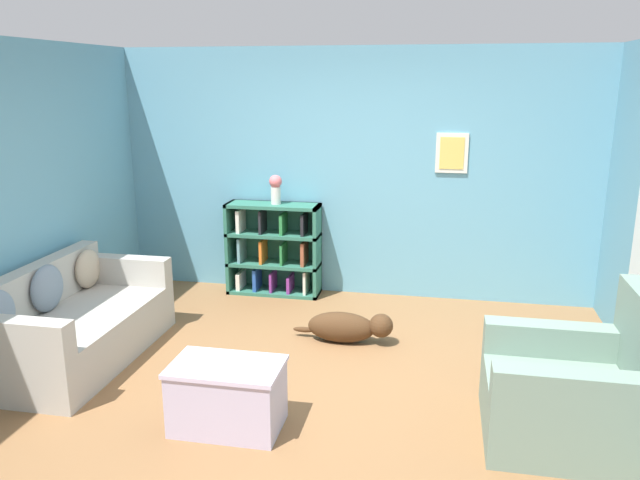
% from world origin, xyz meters
% --- Properties ---
extents(ground_plane, '(14.00, 14.00, 0.00)m').
position_xyz_m(ground_plane, '(0.00, 0.00, 0.00)').
color(ground_plane, brown).
extents(wall_back, '(5.60, 0.13, 2.60)m').
position_xyz_m(wall_back, '(0.00, 2.25, 1.30)').
color(wall_back, '#609EB7').
rests_on(wall_back, ground_plane).
extents(couch, '(0.90, 1.75, 0.80)m').
position_xyz_m(couch, '(-2.04, 0.10, 0.30)').
color(couch, '#ADA89E').
rests_on(couch, ground_plane).
extents(bookshelf, '(1.00, 0.33, 0.99)m').
position_xyz_m(bookshelf, '(-0.83, 2.04, 0.48)').
color(bookshelf, '#2D6B56').
rests_on(bookshelf, ground_plane).
extents(recliner_chair, '(1.04, 0.92, 1.00)m').
position_xyz_m(recliner_chair, '(1.85, -0.37, 0.34)').
color(recliner_chair, gray).
rests_on(recliner_chair, ground_plane).
extents(coffee_table, '(0.74, 0.46, 0.46)m').
position_xyz_m(coffee_table, '(-0.42, -0.68, 0.24)').
color(coffee_table, '#BCB2D1').
rests_on(coffee_table, ground_plane).
extents(dog, '(0.91, 0.25, 0.29)m').
position_xyz_m(dog, '(0.16, 0.86, 0.14)').
color(dog, '#472D19').
rests_on(dog, ground_plane).
extents(vase, '(0.14, 0.14, 0.31)m').
position_xyz_m(vase, '(-0.79, 2.02, 1.17)').
color(vase, silver).
rests_on(vase, bookshelf).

